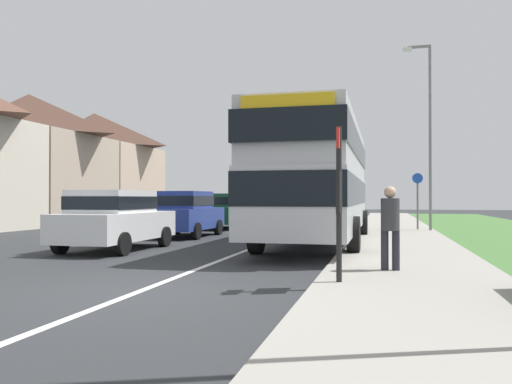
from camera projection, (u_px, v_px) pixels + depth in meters
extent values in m
plane|color=#2D3033|center=(139.00, 292.00, 7.98)|extent=(120.00, 120.00, 0.00)
cube|color=silver|center=(259.00, 245.00, 15.75)|extent=(0.14, 60.00, 0.01)
cube|color=#9E998E|center=(405.00, 254.00, 12.81)|extent=(3.20, 68.00, 0.12)
cube|color=#BCBCC1|center=(318.00, 202.00, 16.08)|extent=(2.50, 10.95, 1.65)
cube|color=#BCBCC1|center=(318.00, 151.00, 16.10)|extent=(2.45, 10.73, 1.55)
cube|color=black|center=(318.00, 192.00, 16.08)|extent=(2.52, 11.01, 0.76)
cube|color=black|center=(318.00, 148.00, 16.10)|extent=(2.52, 11.01, 0.72)
cube|color=gold|center=(287.00, 105.00, 10.84)|extent=(2.00, 0.08, 0.44)
cylinder|color=black|center=(296.00, 223.00, 19.66)|extent=(0.30, 1.00, 1.00)
cylinder|color=black|center=(363.00, 224.00, 19.07)|extent=(0.30, 1.00, 1.00)
cylinder|color=black|center=(256.00, 235.00, 13.44)|extent=(0.30, 1.00, 1.00)
cylinder|color=black|center=(354.00, 236.00, 12.85)|extent=(0.30, 1.00, 1.00)
cube|color=silver|center=(116.00, 226.00, 14.38)|extent=(1.82, 4.12, 0.75)
cube|color=silver|center=(112.00, 202.00, 14.19)|extent=(1.60, 2.27, 0.61)
cube|color=black|center=(112.00, 203.00, 14.19)|extent=(1.64, 2.29, 0.34)
cylinder|color=black|center=(111.00, 236.00, 15.83)|extent=(0.20, 0.60, 0.60)
cylinder|color=black|center=(165.00, 237.00, 15.40)|extent=(0.20, 0.60, 0.60)
cylinder|color=black|center=(60.00, 243.00, 13.35)|extent=(0.20, 0.60, 0.60)
cylinder|color=black|center=(123.00, 244.00, 12.92)|extent=(0.20, 0.60, 0.60)
cube|color=navy|center=(186.00, 218.00, 19.37)|extent=(1.79, 3.97, 0.77)
cube|color=navy|center=(184.00, 200.00, 19.18)|extent=(1.58, 2.18, 0.63)
cube|color=black|center=(184.00, 201.00, 19.18)|extent=(1.61, 2.20, 0.35)
cylinder|color=black|center=(177.00, 227.00, 20.77)|extent=(0.20, 0.60, 0.60)
cylinder|color=black|center=(218.00, 227.00, 20.35)|extent=(0.20, 0.60, 0.60)
cylinder|color=black|center=(150.00, 230.00, 18.38)|extent=(0.20, 0.60, 0.60)
cylinder|color=black|center=(196.00, 231.00, 17.96)|extent=(0.20, 0.60, 0.60)
cube|color=#19472D|center=(223.00, 214.00, 24.50)|extent=(1.74, 4.09, 0.75)
cube|color=#19472D|center=(222.00, 200.00, 24.31)|extent=(1.53, 2.25, 0.61)
cube|color=black|center=(222.00, 201.00, 24.31)|extent=(1.57, 2.27, 0.34)
cylinder|color=black|center=(215.00, 221.00, 25.93)|extent=(0.20, 0.60, 0.60)
cylinder|color=black|center=(247.00, 221.00, 25.52)|extent=(0.20, 0.60, 0.60)
cylinder|color=black|center=(197.00, 223.00, 23.47)|extent=(0.20, 0.60, 0.60)
cylinder|color=black|center=(233.00, 224.00, 23.06)|extent=(0.20, 0.60, 0.60)
cube|color=#B7B7BC|center=(255.00, 211.00, 29.97)|extent=(1.71, 4.47, 0.75)
cube|color=#B7B7BC|center=(254.00, 200.00, 29.76)|extent=(1.51, 2.46, 0.61)
cube|color=black|center=(254.00, 200.00, 29.76)|extent=(1.54, 2.48, 0.34)
cylinder|color=black|center=(247.00, 217.00, 31.51)|extent=(0.20, 0.60, 0.60)
cylinder|color=black|center=(274.00, 217.00, 31.11)|extent=(0.20, 0.60, 0.60)
cylinder|color=black|center=(234.00, 219.00, 28.82)|extent=(0.20, 0.60, 0.60)
cylinder|color=black|center=(264.00, 219.00, 28.42)|extent=(0.20, 0.60, 0.60)
cylinder|color=#23232D|center=(385.00, 253.00, 9.56)|extent=(0.14, 0.14, 0.85)
cylinder|color=#23232D|center=(396.00, 254.00, 9.51)|extent=(0.14, 0.14, 0.85)
cylinder|color=#333338|center=(390.00, 214.00, 9.54)|extent=(0.34, 0.34, 0.60)
sphere|color=tan|center=(390.00, 192.00, 9.55)|extent=(0.22, 0.22, 0.22)
cylinder|color=black|center=(339.00, 208.00, 8.21)|extent=(0.09, 0.09, 2.60)
cube|color=red|center=(339.00, 139.00, 8.22)|extent=(0.04, 0.44, 0.32)
cube|color=black|center=(339.00, 192.00, 8.23)|extent=(0.06, 0.52, 0.68)
cylinder|color=slate|center=(418.00, 207.00, 22.03)|extent=(0.08, 0.08, 2.10)
cylinder|color=blue|center=(418.00, 178.00, 22.04)|extent=(0.44, 0.03, 0.44)
cylinder|color=slate|center=(430.00, 139.00, 21.37)|extent=(0.12, 0.12, 7.82)
cube|color=slate|center=(419.00, 47.00, 21.52)|extent=(0.90, 0.10, 0.10)
cube|color=silver|center=(407.00, 49.00, 21.63)|extent=(0.36, 0.20, 0.14)
cube|color=tan|center=(28.00, 180.00, 29.18)|extent=(7.70, 6.70, 4.96)
pyramid|color=#4C3328|center=(29.00, 115.00, 29.22)|extent=(7.70, 6.70, 2.39)
cube|color=#C1A88E|center=(94.00, 183.00, 35.82)|extent=(7.70, 6.70, 4.96)
pyramid|color=#4C3328|center=(94.00, 130.00, 35.86)|extent=(7.70, 6.70, 2.39)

